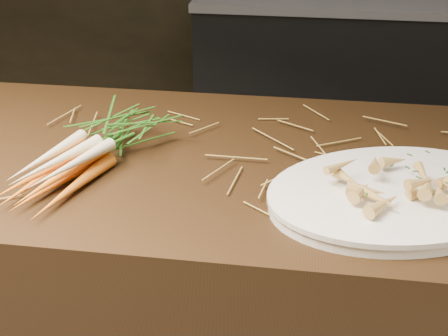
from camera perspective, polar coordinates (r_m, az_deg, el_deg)
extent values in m
cube|color=black|center=(1.45, 9.03, -15.27)|extent=(2.40, 0.70, 0.90)
cube|color=black|center=(3.13, 14.56, 8.67)|extent=(1.80, 0.60, 0.80)
cube|color=#99999E|center=(3.01, 15.59, 16.14)|extent=(1.82, 0.62, 0.04)
cone|color=#D45910|center=(1.14, -17.81, -0.83)|extent=(0.11, 0.24, 0.03)
cone|color=#D45910|center=(1.12, -16.44, -1.34)|extent=(0.12, 0.23, 0.03)
cone|color=#D45910|center=(1.09, -15.01, -1.87)|extent=(0.10, 0.24, 0.03)
cone|color=#D45910|center=(1.11, -17.61, -0.19)|extent=(0.13, 0.23, 0.03)
cone|color=#D45910|center=(1.09, -16.24, -0.68)|extent=(0.11, 0.24, 0.03)
cone|color=beige|center=(1.12, -17.53, 1.15)|extent=(0.08, 0.22, 0.04)
cone|color=beige|center=(1.09, -16.62, 0.68)|extent=(0.11, 0.21, 0.03)
cone|color=beige|center=(1.08, -15.16, 0.35)|extent=(0.10, 0.22, 0.04)
ellipsoid|color=#246316|center=(1.23, -9.98, 4.00)|extent=(0.21, 0.25, 0.08)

